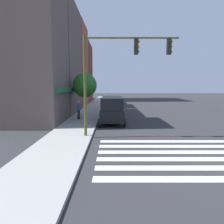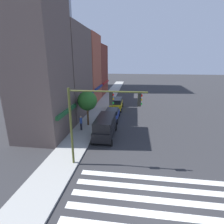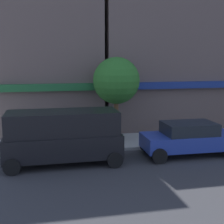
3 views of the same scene
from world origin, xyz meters
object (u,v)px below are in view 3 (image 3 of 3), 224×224
Objects in this scene: van_black at (63,135)px; sedan_blue at (189,138)px; street_tree at (116,81)px; pedestrian_blue_shirt at (83,124)px.

sedan_blue is at bearing -0.19° from van_black.
sedan_blue is 0.98× the size of street_tree.
pedestrian_blue_shirt is (1.26, 3.21, -0.21)m from van_black.
van_black is 3.45m from pedestrian_blue_shirt.
sedan_blue is 4.78m from street_tree.
van_black is 4.62m from street_tree.
street_tree is at bearing 136.93° from sedan_blue.
street_tree is at bearing 42.76° from van_black.
sedan_blue is 5.66m from pedestrian_blue_shirt.
van_black reaches higher than pedestrian_blue_shirt.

